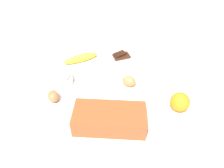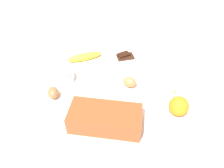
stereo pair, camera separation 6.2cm
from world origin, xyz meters
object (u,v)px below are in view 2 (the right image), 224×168
Objects in this scene: flour_bowl at (61,76)px; egg_beside_bowl at (53,93)px; loaf_pan at (105,118)px; butter_block at (166,88)px; sugar_bowl at (164,68)px; chocolate_plate at (125,58)px; orange_fruit at (179,106)px; banana at (85,57)px; egg_near_butter at (130,82)px.

flour_bowl is 1.93× the size of egg_beside_bowl.
butter_block is at bearing -137.10° from loaf_pan.
sugar_bowl is 0.23m from chocolate_plate.
sugar_bowl is at bearing -87.23° from orange_fruit.
banana is (0.13, -0.44, -0.02)m from loaf_pan.
banana is 0.57m from orange_fruit.
chocolate_plate is (-0.33, -0.30, -0.01)m from egg_beside_bowl.
loaf_pan is at bearing 129.78° from flour_bowl.
sugar_bowl is at bearing 166.07° from banana.
egg_near_butter is at bearing -107.04° from loaf_pan.
chocolate_plate is at bearing -138.11° from egg_beside_bowl.
orange_fruit is (-0.01, 0.27, 0.01)m from sugar_bowl.
chocolate_plate is (0.21, -0.38, -0.03)m from orange_fruit.
flour_bowl is 0.94× the size of chocolate_plate.
loaf_pan is 1.90× the size of sugar_bowl.
sugar_bowl is 1.19× the size of chocolate_plate.
orange_fruit is at bearing 170.80° from egg_beside_bowl.
flour_bowl is at bearing -20.92° from orange_fruit.
butter_block is 0.51m from egg_beside_bowl.
chocolate_plate is (-0.22, -0.01, -0.01)m from banana.
orange_fruit is at bearing 159.08° from flour_bowl.
egg_beside_bowl is at bearing 69.15° from banana.
sugar_bowl is 0.56m from egg_beside_bowl.
sugar_bowl is 2.45× the size of egg_beside_bowl.
egg_beside_bowl is at bearing 4.06° from butter_block.
sugar_bowl is 0.21m from egg_near_butter.
orange_fruit reaches higher than banana.
sugar_bowl is 0.81× the size of banana.
butter_block is 1.43× the size of egg_beside_bowl.
chocolate_plate is (0.18, -0.26, -0.02)m from butter_block.
banana is at bearing -41.12° from orange_fruit.
egg_beside_bowl is 0.44m from chocolate_plate.
sugar_bowl is at bearing -96.60° from butter_block.
butter_block is (-0.49, 0.08, 0.00)m from flour_bowl.
loaf_pan is 0.26m from egg_near_butter.
orange_fruit is (-0.43, 0.38, 0.02)m from banana.
sugar_bowl is 0.43m from banana.
egg_near_butter is 1.03× the size of egg_beside_bowl.
sugar_bowl reaches higher than butter_block.
orange_fruit is at bearing 118.47° from chocolate_plate.
banana is 0.31m from egg_beside_bowl.
egg_near_butter is at bearing -167.48° from egg_beside_bowl.
flour_bowl is 0.56m from orange_fruit.
flour_bowl is at bearing -8.82° from butter_block.
egg_near_butter is at bearing 138.20° from banana.
flour_bowl is 0.51m from sugar_bowl.
sugar_bowl is at bearing -160.68° from egg_beside_bowl.
sugar_bowl reaches higher than banana.
flour_bowl is at bearing 30.40° from chocolate_plate.
butter_block is at bearing 166.03° from egg_near_butter.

